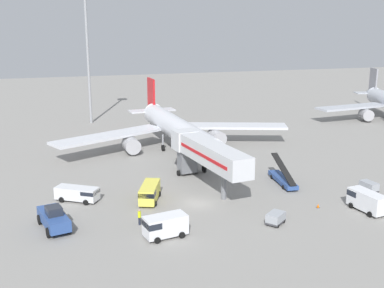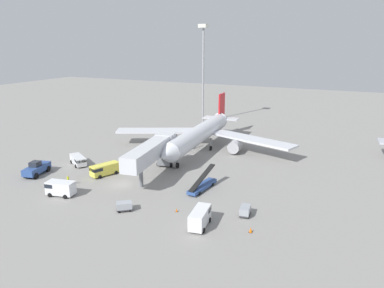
# 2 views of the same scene
# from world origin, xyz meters

# --- Properties ---
(ground_plane) EXTENTS (300.00, 300.00, 0.00)m
(ground_plane) POSITION_xyz_m (0.00, 0.00, 0.00)
(ground_plane) COLOR gray
(airplane_at_gate) EXTENTS (42.92, 40.21, 10.93)m
(airplane_at_gate) POSITION_xyz_m (3.72, 25.35, 3.89)
(airplane_at_gate) COLOR silver
(airplane_at_gate) RESTS_ON ground
(jet_bridge) EXTENTS (5.79, 18.15, 6.54)m
(jet_bridge) POSITION_xyz_m (2.76, 5.77, 4.81)
(jet_bridge) COLOR silver
(jet_bridge) RESTS_ON ground
(pushback_tug) EXTENTS (3.61, 6.44, 2.65)m
(pushback_tug) POSITION_xyz_m (-17.25, -2.68, 1.22)
(pushback_tug) COLOR #2D4C8E
(pushback_tug) RESTS_ON ground
(belt_loader_truck) EXTENTS (2.33, 7.60, 3.45)m
(belt_loader_truck) POSITION_xyz_m (13.46, 3.81, 0.78)
(belt_loader_truck) COLOR #2D4C8E
(belt_loader_truck) RESTS_ON ground
(service_van_far_right) EXTENTS (5.61, 4.55, 1.81)m
(service_van_far_right) POSITION_xyz_m (-14.17, 5.04, 1.06)
(service_van_far_right) COLOR silver
(service_van_far_right) RESTS_ON ground
(service_van_rear_right) EXTENTS (2.65, 5.13, 2.39)m
(service_van_rear_right) POSITION_xyz_m (18.35, -7.97, 1.36)
(service_van_rear_right) COLOR white
(service_van_rear_right) RESTS_ON ground
(service_van_outer_right) EXTENTS (4.77, 2.96, 2.34)m
(service_van_outer_right) POSITION_xyz_m (-6.27, -8.12, 1.33)
(service_van_outer_right) COLOR white
(service_van_outer_right) RESTS_ON ground
(service_van_mid_center) EXTENTS (3.76, 5.78, 2.15)m
(service_van_mid_center) POSITION_xyz_m (-5.66, 2.38, 1.23)
(service_van_mid_center) COLOR #E5DB4C
(service_van_mid_center) RESTS_ON ground
(baggage_cart_near_right) EXTENTS (2.68, 2.56, 1.32)m
(baggage_cart_near_right) POSITION_xyz_m (6.35, -8.42, 0.74)
(baggage_cart_near_right) COLOR #38383D
(baggage_cart_near_right) RESTS_ON ground
(baggage_cart_rear_left) EXTENTS (1.66, 2.55, 1.36)m
(baggage_cart_rear_left) POSITION_xyz_m (22.87, -2.38, 0.76)
(baggage_cart_rear_left) COLOR #38383D
(baggage_cart_rear_left) RESTS_ON ground
(ground_crew_worker_foreground) EXTENTS (0.43, 0.43, 1.82)m
(ground_crew_worker_foreground) POSITION_xyz_m (-8.17, -4.28, 0.96)
(ground_crew_worker_foreground) COLOR #1E2333
(ground_crew_worker_foreground) RESTS_ON ground
(safety_cone_alpha) EXTENTS (0.47, 0.47, 0.71)m
(safety_cone_alpha) POSITION_xyz_m (25.02, -6.78, 0.35)
(safety_cone_alpha) COLOR black
(safety_cone_alpha) RESTS_ON ground
(safety_cone_bravo) EXTENTS (0.35, 0.35, 0.53)m
(safety_cone_bravo) POSITION_xyz_m (13.47, -5.47, 0.26)
(safety_cone_bravo) COLOR black
(safety_cone_bravo) RESTS_ON ground
(apron_light_mast) EXTENTS (2.40, 2.40, 28.61)m
(apron_light_mast) POSITION_xyz_m (-8.30, 53.61, 19.52)
(apron_light_mast) COLOR #93969B
(apron_light_mast) RESTS_ON ground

